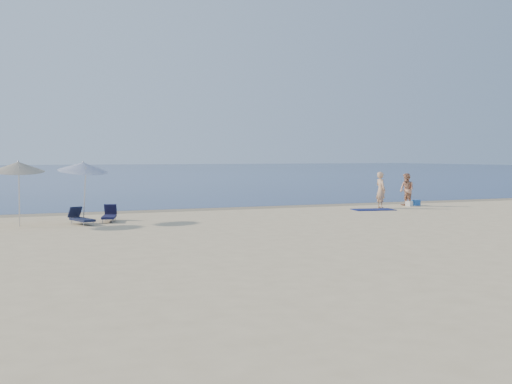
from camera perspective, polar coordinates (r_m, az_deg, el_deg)
sea at (r=111.30m, az=-15.49°, el=1.79°), size 240.00×160.00×0.01m
wet_sand_strip at (r=32.85m, az=1.83°, el=-1.33°), size 240.00×1.60×0.00m
person_left at (r=32.53m, az=11.03°, el=0.17°), size 0.46×0.68×1.82m
person_right at (r=34.20m, az=13.25°, el=0.20°), size 0.70×0.87×1.71m
beach_towel at (r=31.54m, az=10.38°, el=-1.55°), size 2.16×1.47×0.03m
white_bag at (r=34.18m, az=13.46°, el=-1.01°), size 0.40×0.38×0.27m
blue_cooler at (r=34.74m, az=14.00°, el=-0.93°), size 0.48×0.38×0.30m
umbrella_near at (r=26.04m, az=-15.12°, el=2.18°), size 2.39×2.41×2.54m
umbrella_far at (r=25.33m, az=-20.38°, el=2.13°), size 1.90×1.93×2.56m
lounger_left at (r=25.36m, az=-15.30°, el=-2.27°), size 0.90×1.56×0.66m
lounger_right at (r=26.24m, az=-12.91°, el=-2.04°), size 0.86×1.58×0.66m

